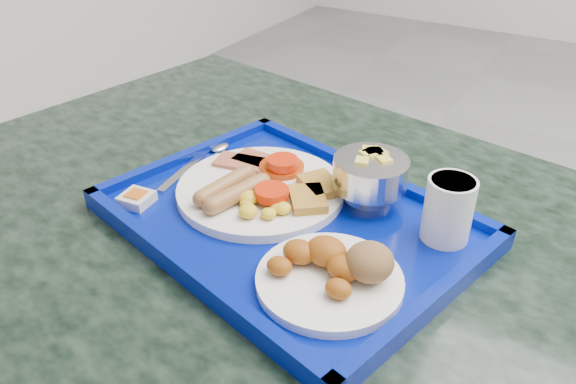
% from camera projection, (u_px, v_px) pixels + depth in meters
% --- Properties ---
extents(table, '(1.37, 1.04, 0.77)m').
position_uv_depth(table, '(290.00, 322.00, 0.89)').
color(table, slate).
rests_on(table, floor).
extents(tray, '(0.55, 0.46, 0.03)m').
position_uv_depth(tray, '(288.00, 221.00, 0.77)').
color(tray, '#031593').
rests_on(tray, table).
extents(main_plate, '(0.24, 0.24, 0.04)m').
position_uv_depth(main_plate, '(263.00, 188.00, 0.81)').
color(main_plate, white).
rests_on(main_plate, tray).
extents(bread_plate, '(0.17, 0.17, 0.06)m').
position_uv_depth(bread_plate, '(335.00, 271.00, 0.64)').
color(bread_plate, white).
rests_on(bread_plate, tray).
extents(fruit_bowl, '(0.10, 0.10, 0.07)m').
position_uv_depth(fruit_bowl, '(370.00, 173.00, 0.77)').
color(fruit_bowl, silver).
rests_on(fruit_bowl, tray).
extents(juice_cup, '(0.06, 0.06, 0.09)m').
position_uv_depth(juice_cup, '(449.00, 208.00, 0.70)').
color(juice_cup, white).
rests_on(juice_cup, tray).
extents(spoon, '(0.03, 0.16, 0.01)m').
position_uv_depth(spoon, '(213.00, 153.00, 0.91)').
color(spoon, silver).
rests_on(spoon, tray).
extents(knife, '(0.04, 0.19, 0.00)m').
position_uv_depth(knife, '(194.00, 162.00, 0.89)').
color(knife, silver).
rests_on(knife, tray).
extents(jam_packet, '(0.05, 0.05, 0.02)m').
position_uv_depth(jam_packet, '(137.00, 199.00, 0.79)').
color(jam_packet, silver).
rests_on(jam_packet, tray).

